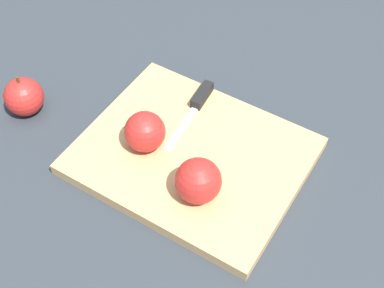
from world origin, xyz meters
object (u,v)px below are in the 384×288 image
object	(u,v)px
knife	(199,100)
apple_whole	(24,97)
apple_half_right	(145,132)
apple_half_left	(198,181)

from	to	relation	value
knife	apple_whole	distance (m)	0.31
apple_half_right	knife	world-z (taller)	apple_half_right
apple_half_right	apple_half_left	bearing A→B (deg)	30.34
knife	apple_half_left	bearing A→B (deg)	25.49
apple_half_right	knife	xyz separation A→B (m)	(-0.02, -0.13, -0.03)
knife	apple_whole	size ratio (longest dim) A/B	2.03
apple_half_left	apple_whole	distance (m)	0.36
apple_half_left	knife	bearing A→B (deg)	-161.68
apple_half_left	apple_whole	bearing A→B (deg)	-103.78
knife	apple_half_right	bearing A→B (deg)	-16.01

